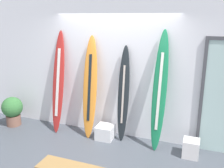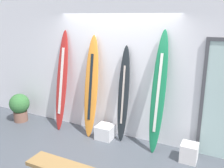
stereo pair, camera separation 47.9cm
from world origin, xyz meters
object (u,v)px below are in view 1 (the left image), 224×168
surfboard_sunset (90,88)px  potted_plant (12,110)px  display_block_left (191,148)px  surfboard_charcoal (123,95)px  surfboard_crimson (58,83)px  surfboard_emerald (159,92)px  display_block_center (105,132)px

surfboard_sunset → potted_plant: bearing=-174.0°
display_block_left → potted_plant: 3.93m
surfboard_sunset → surfboard_charcoal: 0.70m
surfboard_sunset → display_block_left: bearing=-3.6°
surfboard_crimson → surfboard_charcoal: (1.44, 0.07, -0.10)m
surfboard_charcoal → potted_plant: bearing=-174.1°
surfboard_crimson → potted_plant: surfboard_crimson is taller
surfboard_emerald → display_block_center: 1.43m
surfboard_crimson → display_block_center: size_ratio=6.08×
surfboard_charcoal → potted_plant: 2.65m
surfboard_sunset → surfboard_charcoal: (0.69, 0.07, -0.09)m
surfboard_emerald → display_block_center: surfboard_emerald is taller
surfboard_charcoal → display_block_left: surfboard_charcoal is taller
display_block_center → surfboard_sunset: bearing=171.7°
surfboard_crimson → surfboard_charcoal: bearing=2.8°
surfboard_sunset → surfboard_emerald: size_ratio=0.93×
display_block_left → potted_plant: size_ratio=0.48×
display_block_center → potted_plant: 2.25m
surfboard_crimson → surfboard_sunset: (0.74, 0.00, -0.02)m
surfboard_charcoal → display_block_left: bearing=-8.3°
surfboard_emerald → display_block_left: (0.64, -0.13, -0.94)m
display_block_left → surfboard_sunset: bearing=176.4°
display_block_left → display_block_center: size_ratio=0.91×
display_block_left → surfboard_emerald: bearing=168.3°
surfboard_crimson → potted_plant: (-1.14, -0.20, -0.69)m
surfboard_sunset → surfboard_emerald: surfboard_emerald is taller
surfboard_crimson → display_block_left: bearing=-2.6°
potted_plant → surfboard_charcoal: bearing=5.9°
surfboard_emerald → display_block_left: size_ratio=6.89×
potted_plant → display_block_left: bearing=1.0°
surfboard_crimson → surfboard_sunset: bearing=0.2°
surfboard_crimson → surfboard_emerald: surfboard_emerald is taller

